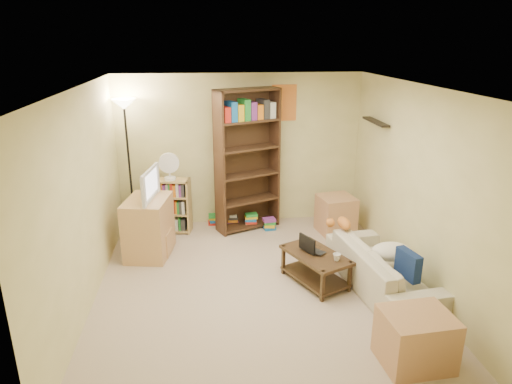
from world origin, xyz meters
TOP-DOWN VIEW (x-y plane):
  - room at (0.00, 0.01)m, footprint 4.50×4.54m
  - sofa at (1.55, -0.24)m, footprint 2.06×1.19m
  - navy_pillow at (1.69, -0.63)m, footprint 0.19×0.38m
  - cream_blanket at (1.68, -0.18)m, footprint 0.51×0.36m
  - tabby_cat at (1.22, 0.45)m, footprint 0.44×0.19m
  - coffee_table at (0.76, 0.00)m, footprint 0.85×1.05m
  - laptop at (0.77, 0.10)m, footprint 0.56×0.56m
  - laptop_screen at (0.65, 0.04)m, footprint 0.14×0.28m
  - mug at (0.97, -0.21)m, footprint 0.13×0.13m
  - tv_remote at (0.72, 0.33)m, footprint 0.15×0.16m
  - tv_stand at (-1.44, 1.09)m, footprint 0.70×0.89m
  - television at (-1.44, 1.09)m, footprint 0.80×0.37m
  - tall_bookshelf at (0.09, 1.91)m, footprint 1.08×0.72m
  - short_bookshelf at (-1.20, 1.90)m, footprint 0.73×0.39m
  - desk_fan at (-1.15, 1.86)m, footprint 0.32×0.18m
  - floor_lamp at (-1.78, 1.99)m, footprint 0.36×0.36m
  - side_table at (1.48, 1.55)m, footprint 0.61×0.61m
  - end_cabinet at (1.34, -1.63)m, footprint 0.68×0.58m
  - book_stacks at (-0.00, 1.94)m, footprint 1.11×0.50m

SIDE VIEW (x-z plane):
  - book_stacks at x=0.00m, z-range -0.02..0.23m
  - coffee_table at x=0.76m, z-range 0.06..0.47m
  - end_cabinet at x=1.34m, z-range 0.00..0.54m
  - sofa at x=1.55m, z-range 0.00..0.55m
  - side_table at x=1.48m, z-range 0.00..0.61m
  - tv_remote at x=0.72m, z-range 0.41..0.43m
  - laptop at x=0.77m, z-range 0.41..0.44m
  - tv_stand at x=-1.44m, z-range 0.00..0.86m
  - short_bookshelf at x=-1.20m, z-range 0.00..0.89m
  - mug at x=0.97m, z-range 0.41..0.50m
  - cream_blanket at x=1.68m, z-range 0.36..0.58m
  - navy_pillow at x=1.69m, z-range 0.36..0.69m
  - laptop_screen at x=0.65m, z-range 0.43..0.63m
  - tabby_cat at x=1.22m, z-range 0.55..0.70m
  - television at x=-1.44m, z-range 0.86..1.30m
  - desk_fan at x=-1.15m, z-range 0.91..1.35m
  - tall_bookshelf at x=0.09m, z-range 0.06..2.35m
  - room at x=0.00m, z-range 0.36..2.88m
  - floor_lamp at x=-1.78m, z-range 0.64..2.79m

